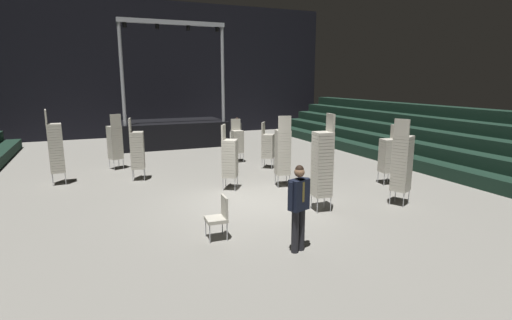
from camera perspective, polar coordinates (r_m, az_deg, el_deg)
ground_plane at (r=11.16m, az=-1.29°, el=-6.46°), size 22.00×30.00×0.10m
arena_end_wall at (r=25.19m, az=-14.22°, el=12.60°), size 22.00×0.30×8.00m
bleacher_bank_right at (r=17.10m, az=27.11°, el=2.64°), size 3.75×24.00×2.25m
stage_riser at (r=21.21m, az=-12.05°, el=4.08°), size 5.35×3.12×6.14m
man_with_tie at (r=7.85m, az=6.25°, el=-6.24°), size 0.57×0.35×1.78m
chair_stack_front_left at (r=12.60m, az=3.90°, el=1.25°), size 0.52×0.52×2.31m
chair_stack_front_right at (r=16.01m, az=-19.77°, el=2.50°), size 0.57×0.57×2.14m
chair_stack_mid_left at (r=14.39m, az=-27.05°, el=1.64°), size 0.47×0.47×2.48m
chair_stack_mid_right at (r=10.32m, az=9.60°, el=-0.47°), size 0.48×0.48×2.56m
chair_stack_mid_centre at (r=12.27m, az=-3.84°, el=0.38°), size 0.60×0.60×2.05m
chair_stack_rear_left at (r=16.44m, az=-2.73°, el=2.81°), size 0.44×0.44×1.79m
chair_stack_rear_right at (r=11.41m, az=20.40°, el=-0.33°), size 0.59×0.59×2.39m
chair_stack_rear_centre at (r=15.29m, az=1.72°, el=2.15°), size 0.62×0.62×1.79m
chair_stack_aisle_left at (r=13.62m, az=18.59°, el=0.73°), size 0.50×0.50×1.96m
chair_stack_aisle_right at (r=14.01m, az=-16.86°, el=1.48°), size 0.51×0.51×2.14m
crew_worker_near_stage at (r=18.53m, az=-2.75°, el=3.93°), size 0.55×0.38×1.67m
loose_chair_near_man at (r=8.62m, az=-5.36°, el=-7.95°), size 0.46×0.46×0.95m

